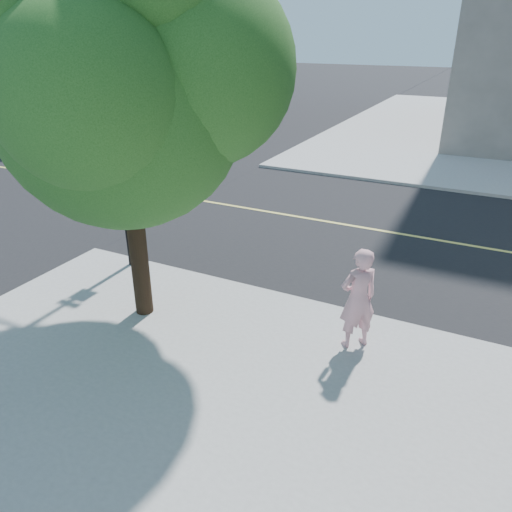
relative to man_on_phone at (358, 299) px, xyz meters
The scene contains 7 objects.
ground 5.93m from the man_on_phone, 169.29° to the left, with size 140.00×140.00×0.00m, color black.
road_ew 8.07m from the man_on_phone, 135.81° to the left, with size 140.00×9.00×0.01m, color black.
sidewalk_nw 36.57m from the man_on_phone, 141.84° to the left, with size 26.00×25.00×0.12m, color #A0A0A0.
man_on_phone is the anchor object (origin of this frame).
street_tree 5.04m from the man_on_phone, 169.32° to the right, with size 4.91×4.47×6.52m.
signal_pole 7.59m from the man_on_phone, behind, with size 3.37×0.38×3.80m.
car_a 20.33m from the man_on_phone, 155.74° to the left, with size 2.49×5.40×1.50m, color silver.
Camera 1 is at (7.35, -7.98, 4.95)m, focal length 34.50 mm.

